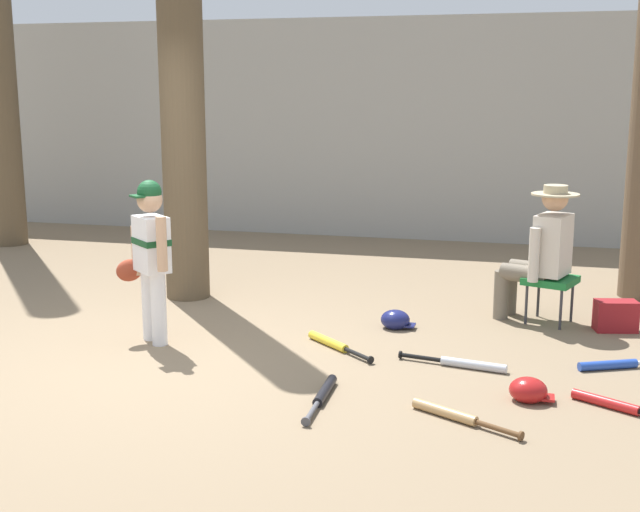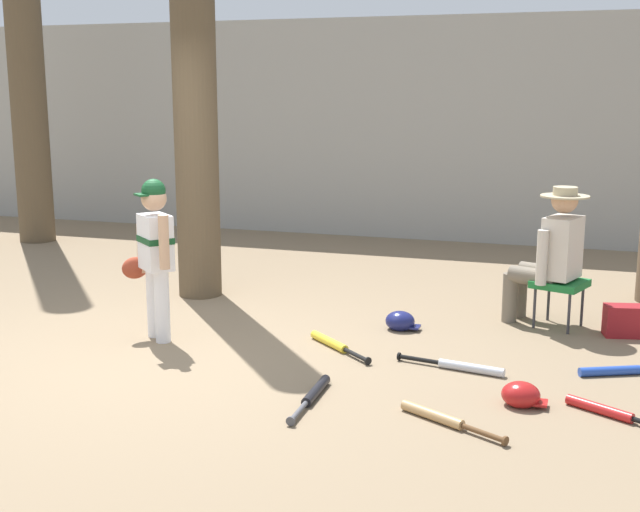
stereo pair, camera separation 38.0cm
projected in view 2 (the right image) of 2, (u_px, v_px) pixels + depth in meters
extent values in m
plane|color=#7F6B51|center=(155.00, 358.00, 6.23)|extent=(60.00, 60.00, 0.00)
cube|color=#9E9E99|center=(359.00, 129.00, 11.28)|extent=(18.00, 0.36, 2.92)
cylinder|color=brown|center=(193.00, 46.00, 7.68)|extent=(0.42, 0.42, 4.76)
cone|color=brown|center=(201.00, 294.00, 8.16)|extent=(0.64, 0.64, 0.25)
cylinder|color=white|center=(162.00, 307.00, 6.58)|extent=(0.12, 0.12, 0.58)
cylinder|color=white|center=(154.00, 302.00, 6.73)|extent=(0.12, 0.12, 0.58)
cube|color=white|center=(156.00, 242.00, 6.55)|extent=(0.36, 0.35, 0.44)
cube|color=#144723|center=(155.00, 239.00, 6.55)|extent=(0.37, 0.36, 0.05)
sphere|color=tan|center=(154.00, 198.00, 6.48)|extent=(0.20, 0.20, 0.20)
sphere|color=#144723|center=(154.00, 191.00, 6.47)|extent=(0.19, 0.19, 0.19)
cube|color=#144723|center=(143.00, 195.00, 6.43)|extent=(0.17, 0.17, 0.02)
cylinder|color=tan|center=(164.00, 242.00, 6.33)|extent=(0.11, 0.11, 0.42)
cylinder|color=tan|center=(142.00, 248.00, 6.72)|extent=(0.11, 0.11, 0.40)
ellipsoid|color=#933823|center=(135.00, 268.00, 6.74)|extent=(0.23, 0.25, 0.18)
cube|color=#196B2D|center=(560.00, 284.00, 6.97)|extent=(0.51, 0.51, 0.06)
cylinder|color=#333338|center=(535.00, 306.00, 6.98)|extent=(0.02, 0.02, 0.38)
cylinder|color=#333338|center=(549.00, 299.00, 7.22)|extent=(0.02, 0.02, 0.38)
cylinder|color=#333338|center=(569.00, 312.00, 6.80)|extent=(0.02, 0.02, 0.38)
cylinder|color=#333338|center=(582.00, 304.00, 7.04)|extent=(0.02, 0.02, 0.38)
cylinder|color=#6B6051|center=(510.00, 298.00, 7.17)|extent=(0.13, 0.13, 0.43)
cylinder|color=#6B6051|center=(520.00, 293.00, 7.32)|extent=(0.13, 0.13, 0.43)
cylinder|color=#6B6051|center=(533.00, 277.00, 7.00)|extent=(0.43, 0.28, 0.15)
cylinder|color=#6B6051|center=(542.00, 273.00, 7.16)|extent=(0.43, 0.28, 0.15)
cube|color=beige|center=(562.00, 248.00, 6.91)|extent=(0.35, 0.42, 0.52)
cylinder|color=beige|center=(542.00, 258.00, 6.80)|extent=(0.11, 0.11, 0.46)
cylinder|color=beige|center=(562.00, 249.00, 7.14)|extent=(0.11, 0.11, 0.46)
sphere|color=tan|center=(565.00, 200.00, 6.83)|extent=(0.22, 0.22, 0.22)
cylinder|color=tan|center=(565.00, 196.00, 6.82)|extent=(0.40, 0.40, 0.02)
cylinder|color=tan|center=(565.00, 192.00, 6.82)|extent=(0.20, 0.20, 0.09)
cube|color=maroon|center=(626.00, 321.00, 6.76)|extent=(0.37, 0.25, 0.26)
cone|color=brown|center=(38.00, 241.00, 11.05)|extent=(0.73, 0.73, 0.28)
cylinder|color=tan|center=(432.00, 415.00, 5.06)|extent=(0.43, 0.27, 0.07)
cylinder|color=brown|center=(483.00, 433.00, 4.79)|extent=(0.28, 0.17, 0.03)
cylinder|color=brown|center=(505.00, 441.00, 4.68)|extent=(0.04, 0.06, 0.06)
cylinder|color=#B7BCC6|center=(471.00, 368.00, 5.91)|extent=(0.48, 0.15, 0.07)
cylinder|color=black|center=(419.00, 359.00, 6.09)|extent=(0.32, 0.09, 0.03)
cylinder|color=black|center=(399.00, 356.00, 6.17)|extent=(0.02, 0.06, 0.06)
cylinder|color=#2347AD|center=(610.00, 371.00, 5.85)|extent=(0.43, 0.25, 0.07)
cylinder|color=black|center=(316.00, 391.00, 5.47)|extent=(0.08, 0.46, 0.07)
cylinder|color=#4C4C51|center=(298.00, 412.00, 5.11)|extent=(0.04, 0.31, 0.03)
cylinder|color=#4C4C51|center=(291.00, 421.00, 4.96)|extent=(0.06, 0.02, 0.06)
cylinder|color=red|center=(599.00, 409.00, 5.16)|extent=(0.42, 0.28, 0.07)
cylinder|color=yellow|center=(329.00, 342.00, 6.53)|extent=(0.40, 0.36, 0.07)
cylinder|color=black|center=(356.00, 355.00, 6.20)|extent=(0.26, 0.23, 0.03)
cylinder|color=black|center=(368.00, 361.00, 6.06)|extent=(0.05, 0.05, 0.06)
ellipsoid|color=navy|center=(400.00, 321.00, 6.96)|extent=(0.25, 0.23, 0.17)
cube|color=navy|center=(414.00, 327.00, 6.93)|extent=(0.10, 0.12, 0.02)
ellipsoid|color=#A81919|center=(521.00, 395.00, 5.28)|extent=(0.25, 0.22, 0.17)
cube|color=#A81919|center=(539.00, 403.00, 5.26)|extent=(0.10, 0.12, 0.02)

